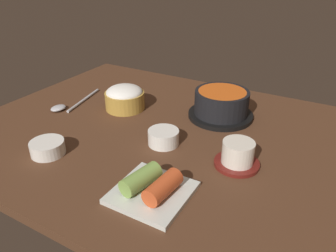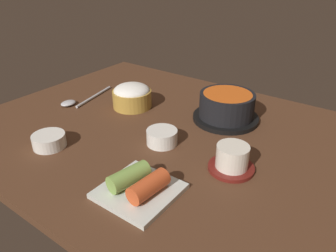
% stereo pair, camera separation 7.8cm
% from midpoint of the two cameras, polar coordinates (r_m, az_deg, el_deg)
% --- Properties ---
extents(dining_table, '(1.00, 0.76, 0.02)m').
position_cam_midpoint_polar(dining_table, '(0.82, 2.40, -1.62)').
color(dining_table, '#4C2D1C').
rests_on(dining_table, ground).
extents(stone_pot, '(0.18, 0.18, 0.08)m').
position_cam_midpoint_polar(stone_pot, '(0.88, 12.85, 3.25)').
color(stone_pot, black).
rests_on(stone_pot, dining_table).
extents(rice_bowl, '(0.11, 0.11, 0.07)m').
position_cam_midpoint_polar(rice_bowl, '(0.94, -4.05, 5.37)').
color(rice_bowl, '#B78C38').
rests_on(rice_bowl, dining_table).
extents(tea_cup_with_saucer, '(0.10, 0.10, 0.06)m').
position_cam_midpoint_polar(tea_cup_with_saucer, '(0.68, 14.53, -5.75)').
color(tea_cup_with_saucer, maroon).
rests_on(tea_cup_with_saucer, dining_table).
extents(banchan_cup_center, '(0.07, 0.07, 0.04)m').
position_cam_midpoint_polar(banchan_cup_center, '(0.75, 1.86, -1.95)').
color(banchan_cup_center, white).
rests_on(banchan_cup_center, dining_table).
extents(kimchi_plate, '(0.14, 0.14, 0.05)m').
position_cam_midpoint_polar(kimchi_plate, '(0.60, -1.48, -10.71)').
color(kimchi_plate, silver).
rests_on(kimchi_plate, dining_table).
extents(side_bowl_near, '(0.08, 0.08, 0.03)m').
position_cam_midpoint_polar(side_bowl_near, '(0.78, -17.73, -2.48)').
color(side_bowl_near, white).
rests_on(side_bowl_near, dining_table).
extents(spoon, '(0.06, 0.19, 0.01)m').
position_cam_midpoint_polar(spoon, '(1.00, -13.63, 4.33)').
color(spoon, '#B7B7BC').
rests_on(spoon, dining_table).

